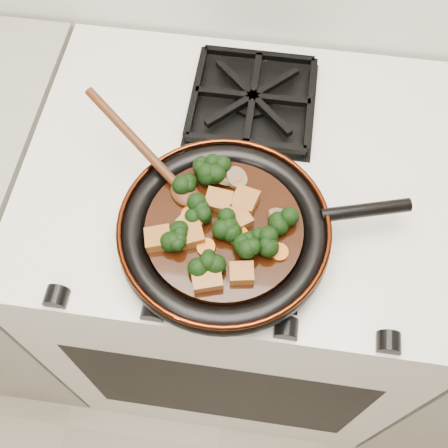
# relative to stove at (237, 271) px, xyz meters

# --- Properties ---
(stove) EXTENTS (0.76, 0.60, 0.90)m
(stove) POSITION_rel_stove_xyz_m (0.00, 0.00, 0.00)
(stove) COLOR silver
(stove) RESTS_ON ground
(burner_grate_front) EXTENTS (0.23, 0.23, 0.03)m
(burner_grate_front) POSITION_rel_stove_xyz_m (0.00, -0.14, 0.46)
(burner_grate_front) COLOR black
(burner_grate_front) RESTS_ON stove
(burner_grate_back) EXTENTS (0.23, 0.23, 0.03)m
(burner_grate_back) POSITION_rel_stove_xyz_m (0.00, 0.14, 0.46)
(burner_grate_back) COLOR black
(burner_grate_back) RESTS_ON stove
(skillet) EXTENTS (0.45, 0.33, 0.05)m
(skillet) POSITION_rel_stove_xyz_m (-0.01, -0.15, 0.49)
(skillet) COLOR black
(skillet) RESTS_ON burner_grate_front
(braising_sauce) EXTENTS (0.24, 0.24, 0.02)m
(braising_sauce) POSITION_rel_stove_xyz_m (-0.01, -0.15, 0.50)
(braising_sauce) COLOR black
(braising_sauce) RESTS_ON skillet
(tofu_cube_0) EXTENTS (0.05, 0.05, 0.02)m
(tofu_cube_0) POSITION_rel_stove_xyz_m (-0.06, -0.15, 0.52)
(tofu_cube_0) COLOR brown
(tofu_cube_0) RESTS_ON braising_sauce
(tofu_cube_1) EXTENTS (0.05, 0.04, 0.03)m
(tofu_cube_1) POSITION_rel_stove_xyz_m (-0.10, -0.19, 0.52)
(tofu_cube_1) COLOR brown
(tofu_cube_1) RESTS_ON braising_sauce
(tofu_cube_2) EXTENTS (0.05, 0.05, 0.02)m
(tofu_cube_2) POSITION_rel_stove_xyz_m (0.01, -0.14, 0.52)
(tofu_cube_2) COLOR brown
(tofu_cube_2) RESTS_ON braising_sauce
(tofu_cube_3) EXTENTS (0.05, 0.05, 0.03)m
(tofu_cube_3) POSITION_rel_stove_xyz_m (-0.06, -0.18, 0.52)
(tofu_cube_3) COLOR brown
(tofu_cube_3) RESTS_ON braising_sauce
(tofu_cube_4) EXTENTS (0.05, 0.05, 0.02)m
(tofu_cube_4) POSITION_rel_stove_xyz_m (-0.02, -0.24, 0.52)
(tofu_cube_4) COLOR brown
(tofu_cube_4) RESTS_ON braising_sauce
(tofu_cube_5) EXTENTS (0.05, 0.05, 0.02)m
(tofu_cube_5) POSITION_rel_stove_xyz_m (0.02, -0.11, 0.52)
(tofu_cube_5) COLOR brown
(tofu_cube_5) RESTS_ON braising_sauce
(tofu_cube_6) EXTENTS (0.04, 0.04, 0.02)m
(tofu_cube_6) POSITION_rel_stove_xyz_m (0.03, -0.23, 0.52)
(tofu_cube_6) COLOR brown
(tofu_cube_6) RESTS_ON braising_sauce
(tofu_cube_7) EXTENTS (0.04, 0.04, 0.03)m
(tofu_cube_7) POSITION_rel_stove_xyz_m (-0.03, -0.11, 0.52)
(tofu_cube_7) COLOR brown
(tofu_cube_7) RESTS_ON braising_sauce
(broccoli_floret_0) EXTENTS (0.08, 0.08, 0.06)m
(broccoli_floret_0) POSITION_rel_stove_xyz_m (-0.04, -0.06, 0.52)
(broccoli_floret_0) COLOR black
(broccoli_floret_0) RESTS_ON braising_sauce
(broccoli_floret_1) EXTENTS (0.08, 0.08, 0.06)m
(broccoli_floret_1) POSITION_rel_stove_xyz_m (0.02, -0.18, 0.52)
(broccoli_floret_1) COLOR black
(broccoli_floret_1) RESTS_ON braising_sauce
(broccoli_floret_2) EXTENTS (0.08, 0.08, 0.06)m
(broccoli_floret_2) POSITION_rel_stove_xyz_m (-0.09, -0.10, 0.52)
(broccoli_floret_2) COLOR black
(broccoli_floret_2) RESTS_ON braising_sauce
(broccoli_floret_3) EXTENTS (0.07, 0.07, 0.06)m
(broccoli_floret_3) POSITION_rel_stove_xyz_m (0.00, -0.16, 0.52)
(broccoli_floret_3) COLOR black
(broccoli_floret_3) RESTS_ON braising_sauce
(broccoli_floret_4) EXTENTS (0.09, 0.08, 0.07)m
(broccoli_floret_4) POSITION_rel_stove_xyz_m (0.05, -0.18, 0.52)
(broccoli_floret_4) COLOR black
(broccoli_floret_4) RESTS_ON braising_sauce
(broccoli_floret_5) EXTENTS (0.08, 0.07, 0.06)m
(broccoli_floret_5) POSITION_rel_stove_xyz_m (-0.07, -0.19, 0.52)
(broccoli_floret_5) COLOR black
(broccoli_floret_5) RESTS_ON braising_sauce
(broccoli_floret_6) EXTENTS (0.07, 0.07, 0.07)m
(broccoli_floret_6) POSITION_rel_stove_xyz_m (-0.05, -0.06, 0.52)
(broccoli_floret_6) COLOR black
(broccoli_floret_6) RESTS_ON braising_sauce
(broccoli_floret_7) EXTENTS (0.08, 0.09, 0.06)m
(broccoli_floret_7) POSITION_rel_stove_xyz_m (-0.05, -0.14, 0.52)
(broccoli_floret_7) COLOR black
(broccoli_floret_7) RESTS_ON braising_sauce
(broccoli_floret_8) EXTENTS (0.08, 0.08, 0.06)m
(broccoli_floret_8) POSITION_rel_stove_xyz_m (-0.03, -0.22, 0.52)
(broccoli_floret_8) COLOR black
(broccoli_floret_8) RESTS_ON braising_sauce
(broccoli_floret_9) EXTENTS (0.09, 0.09, 0.05)m
(broccoli_floret_9) POSITION_rel_stove_xyz_m (0.08, -0.13, 0.52)
(broccoli_floret_9) COLOR black
(broccoli_floret_9) RESTS_ON braising_sauce
(carrot_coin_0) EXTENTS (0.03, 0.03, 0.02)m
(carrot_coin_0) POSITION_rel_stove_xyz_m (-0.01, -0.06, 0.51)
(carrot_coin_0) COLOR #C55205
(carrot_coin_0) RESTS_ON braising_sauce
(carrot_coin_1) EXTENTS (0.03, 0.03, 0.01)m
(carrot_coin_1) POSITION_rel_stove_xyz_m (-0.03, -0.19, 0.51)
(carrot_coin_1) COLOR #C55205
(carrot_coin_1) RESTS_ON braising_sauce
(carrot_coin_2) EXTENTS (0.03, 0.03, 0.02)m
(carrot_coin_2) POSITION_rel_stove_xyz_m (0.08, -0.18, 0.51)
(carrot_coin_2) COLOR #C55205
(carrot_coin_2) RESTS_ON braising_sauce
(carrot_coin_3) EXTENTS (0.03, 0.03, 0.02)m
(carrot_coin_3) POSITION_rel_stove_xyz_m (0.01, -0.17, 0.51)
(carrot_coin_3) COLOR #C55205
(carrot_coin_3) RESTS_ON braising_sauce
(carrot_coin_4) EXTENTS (0.03, 0.03, 0.02)m
(carrot_coin_4) POSITION_rel_stove_xyz_m (-0.01, -0.13, 0.51)
(carrot_coin_4) COLOR #C55205
(carrot_coin_4) RESTS_ON braising_sauce
(carrot_coin_5) EXTENTS (0.03, 0.03, 0.01)m
(carrot_coin_5) POSITION_rel_stove_xyz_m (-0.06, -0.14, 0.51)
(carrot_coin_5) COLOR #C55205
(carrot_coin_5) RESTS_ON braising_sauce
(mushroom_slice_0) EXTENTS (0.04, 0.04, 0.03)m
(mushroom_slice_0) POSITION_rel_stove_xyz_m (0.07, -0.12, 0.52)
(mushroom_slice_0) COLOR brown
(mushroom_slice_0) RESTS_ON braising_sauce
(mushroom_slice_1) EXTENTS (0.04, 0.04, 0.03)m
(mushroom_slice_1) POSITION_rel_stove_xyz_m (-0.02, -0.07, 0.52)
(mushroom_slice_1) COLOR brown
(mushroom_slice_1) RESTS_ON braising_sauce
(mushroom_slice_2) EXTENTS (0.05, 0.05, 0.03)m
(mushroom_slice_2) POSITION_rel_stove_xyz_m (-0.03, -0.07, 0.52)
(mushroom_slice_2) COLOR brown
(mushroom_slice_2) RESTS_ON braising_sauce
(mushroom_slice_3) EXTENTS (0.04, 0.04, 0.03)m
(mushroom_slice_3) POSITION_rel_stove_xyz_m (0.07, -0.13, 0.52)
(mushroom_slice_3) COLOR brown
(mushroom_slice_3) RESTS_ON braising_sauce
(mushroom_slice_4) EXTENTS (0.04, 0.04, 0.02)m
(mushroom_slice_4) POSITION_rel_stove_xyz_m (-0.00, -0.07, 0.52)
(mushroom_slice_4) COLOR brown
(mushroom_slice_4) RESTS_ON braising_sauce
(wooden_spoon) EXTENTS (0.13, 0.11, 0.23)m
(wooden_spoon) POSITION_rel_stove_xyz_m (-0.13, -0.07, 0.53)
(wooden_spoon) COLOR #46230F
(wooden_spoon) RESTS_ON braising_sauce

